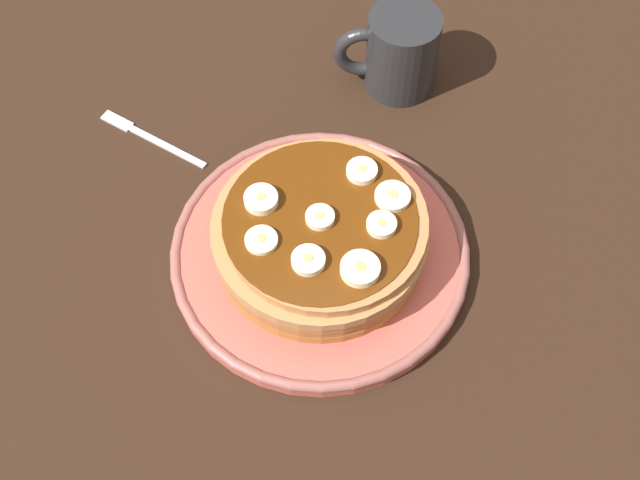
{
  "coord_description": "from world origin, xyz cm",
  "views": [
    {
      "loc": [
        0.56,
        41.29,
        70.41
      ],
      "look_at": [
        0.0,
        0.0,
        3.36
      ],
      "focal_mm": 48.41,
      "sensor_mm": 36.0,
      "label": 1
    }
  ],
  "objects_px": {
    "banana_slice_0": "(324,215)",
    "banana_slice_4": "(261,241)",
    "plate": "(320,253)",
    "coffee_mug": "(399,51)",
    "banana_slice_6": "(393,197)",
    "banana_slice_5": "(261,200)",
    "banana_slice_1": "(362,171)",
    "banana_slice_7": "(360,269)",
    "banana_slice_2": "(381,225)",
    "fork": "(147,136)",
    "pancake_stack": "(319,238)",
    "banana_slice_3": "(308,261)"
  },
  "relations": [
    {
      "from": "banana_slice_1",
      "to": "fork",
      "type": "bearing_deg",
      "value": -24.63
    },
    {
      "from": "plate",
      "to": "banana_slice_1",
      "type": "height_order",
      "value": "banana_slice_1"
    },
    {
      "from": "plate",
      "to": "banana_slice_0",
      "type": "bearing_deg",
      "value": -135.43
    },
    {
      "from": "banana_slice_1",
      "to": "coffee_mug",
      "type": "xyz_separation_m",
      "value": [
        -0.05,
        -0.17,
        -0.02
      ]
    },
    {
      "from": "pancake_stack",
      "to": "banana_slice_0",
      "type": "distance_m",
      "value": 0.03
    },
    {
      "from": "pancake_stack",
      "to": "banana_slice_3",
      "type": "bearing_deg",
      "value": 77.28
    },
    {
      "from": "plate",
      "to": "banana_slice_5",
      "type": "distance_m",
      "value": 0.08
    },
    {
      "from": "pancake_stack",
      "to": "banana_slice_4",
      "type": "height_order",
      "value": "banana_slice_4"
    },
    {
      "from": "banana_slice_0",
      "to": "banana_slice_7",
      "type": "xyz_separation_m",
      "value": [
        -0.03,
        0.06,
        0.0
      ]
    },
    {
      "from": "banana_slice_2",
      "to": "banana_slice_7",
      "type": "bearing_deg",
      "value": 65.35
    },
    {
      "from": "banana_slice_6",
      "to": "coffee_mug",
      "type": "bearing_deg",
      "value": -95.63
    },
    {
      "from": "banana_slice_6",
      "to": "banana_slice_5",
      "type": "bearing_deg",
      "value": 1.37
    },
    {
      "from": "banana_slice_2",
      "to": "banana_slice_4",
      "type": "xyz_separation_m",
      "value": [
        0.1,
        0.01,
        -0.0
      ]
    },
    {
      "from": "banana_slice_4",
      "to": "banana_slice_1",
      "type": "bearing_deg",
      "value": -141.23
    },
    {
      "from": "banana_slice_3",
      "to": "banana_slice_5",
      "type": "xyz_separation_m",
      "value": [
        0.04,
        -0.06,
        0.0
      ]
    },
    {
      "from": "banana_slice_1",
      "to": "banana_slice_5",
      "type": "relative_size",
      "value": 0.93
    },
    {
      "from": "pancake_stack",
      "to": "banana_slice_4",
      "type": "bearing_deg",
      "value": 22.08
    },
    {
      "from": "banana_slice_0",
      "to": "banana_slice_6",
      "type": "relative_size",
      "value": 0.81
    },
    {
      "from": "plate",
      "to": "banana_slice_3",
      "type": "height_order",
      "value": "banana_slice_3"
    },
    {
      "from": "plate",
      "to": "coffee_mug",
      "type": "bearing_deg",
      "value": -110.94
    },
    {
      "from": "banana_slice_1",
      "to": "pancake_stack",
      "type": "bearing_deg",
      "value": 52.43
    },
    {
      "from": "banana_slice_6",
      "to": "banana_slice_7",
      "type": "xyz_separation_m",
      "value": [
        0.03,
        0.07,
        0.0
      ]
    },
    {
      "from": "banana_slice_2",
      "to": "fork",
      "type": "height_order",
      "value": "banana_slice_2"
    },
    {
      "from": "banana_slice_4",
      "to": "fork",
      "type": "relative_size",
      "value": 0.25
    },
    {
      "from": "pancake_stack",
      "to": "banana_slice_7",
      "type": "xyz_separation_m",
      "value": [
        -0.03,
        0.05,
        0.03
      ]
    },
    {
      "from": "banana_slice_4",
      "to": "banana_slice_6",
      "type": "xyz_separation_m",
      "value": [
        -0.12,
        -0.04,
        0.0
      ]
    },
    {
      "from": "banana_slice_2",
      "to": "fork",
      "type": "relative_size",
      "value": 0.23
    },
    {
      "from": "banana_slice_3",
      "to": "coffee_mug",
      "type": "height_order",
      "value": "coffee_mug"
    },
    {
      "from": "pancake_stack",
      "to": "banana_slice_0",
      "type": "xyz_separation_m",
      "value": [
        -0.0,
        -0.01,
        0.03
      ]
    },
    {
      "from": "banana_slice_0",
      "to": "banana_slice_2",
      "type": "bearing_deg",
      "value": 166.98
    },
    {
      "from": "banana_slice_5",
      "to": "banana_slice_6",
      "type": "height_order",
      "value": "banana_slice_5"
    },
    {
      "from": "banana_slice_7",
      "to": "fork",
      "type": "height_order",
      "value": "banana_slice_7"
    },
    {
      "from": "banana_slice_4",
      "to": "coffee_mug",
      "type": "relative_size",
      "value": 0.26
    },
    {
      "from": "plate",
      "to": "banana_slice_4",
      "type": "bearing_deg",
      "value": 23.86
    },
    {
      "from": "banana_slice_3",
      "to": "coffee_mug",
      "type": "distance_m",
      "value": 0.28
    },
    {
      "from": "plate",
      "to": "banana_slice_4",
      "type": "xyz_separation_m",
      "value": [
        0.05,
        0.02,
        0.06
      ]
    },
    {
      "from": "plate",
      "to": "coffee_mug",
      "type": "height_order",
      "value": "coffee_mug"
    },
    {
      "from": "plate",
      "to": "banana_slice_2",
      "type": "relative_size",
      "value": 10.46
    },
    {
      "from": "plate",
      "to": "coffee_mug",
      "type": "relative_size",
      "value": 2.57
    },
    {
      "from": "banana_slice_2",
      "to": "fork",
      "type": "distance_m",
      "value": 0.29
    },
    {
      "from": "plate",
      "to": "banana_slice_6",
      "type": "distance_m",
      "value": 0.09
    },
    {
      "from": "plate",
      "to": "pancake_stack",
      "type": "xyz_separation_m",
      "value": [
        0.0,
        0.0,
        0.03
      ]
    },
    {
      "from": "banana_slice_1",
      "to": "banana_slice_7",
      "type": "bearing_deg",
      "value": 86.95
    },
    {
      "from": "banana_slice_0",
      "to": "banana_slice_4",
      "type": "height_order",
      "value": "banana_slice_0"
    },
    {
      "from": "plate",
      "to": "fork",
      "type": "xyz_separation_m",
      "value": [
        0.18,
        -0.15,
        -0.01
      ]
    },
    {
      "from": "banana_slice_3",
      "to": "banana_slice_5",
      "type": "distance_m",
      "value": 0.08
    },
    {
      "from": "banana_slice_1",
      "to": "banana_slice_7",
      "type": "xyz_separation_m",
      "value": [
        0.01,
        0.1,
        0.0
      ]
    },
    {
      "from": "coffee_mug",
      "to": "banana_slice_4",
      "type": "bearing_deg",
      "value": 60.9
    },
    {
      "from": "coffee_mug",
      "to": "fork",
      "type": "bearing_deg",
      "value": 15.56
    },
    {
      "from": "banana_slice_0",
      "to": "coffee_mug",
      "type": "distance_m",
      "value": 0.23
    }
  ]
}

